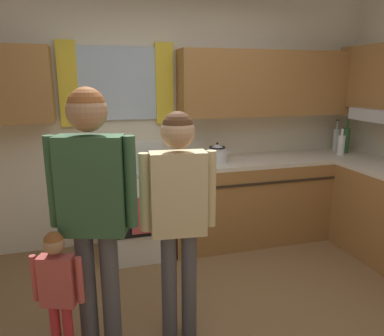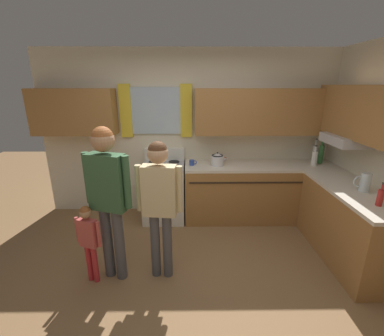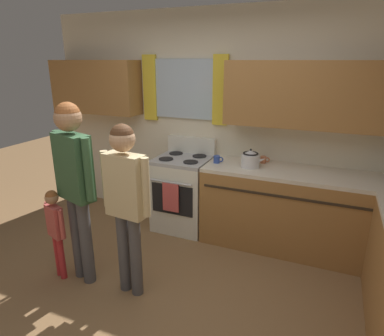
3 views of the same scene
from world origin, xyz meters
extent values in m
plane|color=olive|center=(0.00, 0.00, 0.00)|extent=(12.00, 12.00, 0.00)
cube|color=beige|center=(0.00, 1.90, 1.30)|extent=(4.60, 0.10, 2.60)
cube|color=silver|center=(-0.47, 1.83, 1.68)|extent=(0.76, 0.03, 0.71)
cube|color=yellow|center=(-0.94, 1.82, 1.68)|extent=(0.18, 0.04, 0.81)
cube|color=yellow|center=(-0.01, 1.82, 1.68)|extent=(0.18, 0.04, 0.81)
cube|color=#9E6B38|center=(-1.69, 1.69, 1.68)|extent=(1.23, 0.32, 0.68)
cube|color=#9E6B38|center=(1.21, 1.69, 1.68)|extent=(2.18, 0.32, 0.68)
cube|color=#9E6B38|center=(1.14, 1.54, 0.43)|extent=(2.32, 0.62, 0.86)
cube|color=beige|center=(1.14, 1.54, 0.88)|extent=(2.32, 0.62, 0.04)
cube|color=#2D2319|center=(1.14, 1.23, 0.72)|extent=(2.20, 0.01, 0.02)
cube|color=silver|center=(-0.36, 1.54, 0.43)|extent=(0.64, 0.62, 0.86)
cube|color=black|center=(-0.36, 1.23, 0.48)|extent=(0.52, 0.01, 0.36)
cylinder|color=#ADADB2|center=(-0.36, 1.20, 0.70)|extent=(0.52, 0.02, 0.02)
cube|color=#ADADB2|center=(-0.36, 1.54, 0.88)|extent=(0.64, 0.62, 0.04)
cube|color=silver|center=(-0.36, 1.81, 1.00)|extent=(0.64, 0.08, 0.20)
cylinder|color=black|center=(-0.52, 1.40, 0.91)|extent=(0.17, 0.17, 0.01)
cylinder|color=black|center=(-0.20, 1.40, 0.91)|extent=(0.17, 0.17, 0.01)
cylinder|color=black|center=(-0.52, 1.68, 0.91)|extent=(0.17, 0.17, 0.01)
cylinder|color=black|center=(-0.20, 1.68, 0.91)|extent=(0.17, 0.17, 0.01)
cube|color=#CC4C4C|center=(-0.36, 1.19, 0.52)|extent=(0.20, 0.02, 0.34)
cylinder|color=#2D479E|center=(0.08, 1.51, 0.94)|extent=(0.07, 0.07, 0.08)
torus|color=#2D479E|center=(0.12, 1.51, 0.95)|extent=(0.06, 0.01, 0.06)
cylinder|color=#B76642|center=(0.56, 1.71, 0.94)|extent=(0.07, 0.07, 0.08)
torus|color=#B76642|center=(0.61, 1.71, 0.94)|extent=(0.06, 0.01, 0.06)
cylinder|color=silver|center=(0.46, 1.50, 0.97)|extent=(0.20, 0.20, 0.14)
cone|color=silver|center=(0.46, 1.50, 1.06)|extent=(0.18, 0.18, 0.05)
sphere|color=black|center=(0.46, 1.50, 1.09)|extent=(0.02, 0.02, 0.02)
cone|color=silver|center=(0.59, 1.50, 1.00)|extent=(0.09, 0.04, 0.07)
torus|color=black|center=(0.46, 1.50, 1.05)|extent=(0.17, 0.17, 0.02)
cylinder|color=#4C4C51|center=(-0.72, 0.16, 0.42)|extent=(0.11, 0.11, 0.84)
cylinder|color=#4C4C51|center=(-0.86, 0.20, 0.42)|extent=(0.11, 0.11, 0.84)
cube|color=#335938|center=(-0.79, 0.18, 1.13)|extent=(0.41, 0.27, 0.59)
cylinder|color=#335938|center=(-0.58, 0.11, 1.15)|extent=(0.07, 0.07, 0.54)
cylinder|color=#335938|center=(-1.01, 0.25, 1.15)|extent=(0.07, 0.07, 0.54)
sphere|color=#A87A56|center=(-0.79, 0.18, 1.56)|extent=(0.23, 0.23, 0.23)
sphere|color=brown|center=(-0.79, 0.18, 1.59)|extent=(0.21, 0.21, 0.21)
cylinder|color=#4C4C51|center=(-0.20, 0.18, 0.38)|extent=(0.10, 0.10, 0.76)
cylinder|color=#4C4C51|center=(-0.34, 0.20, 0.38)|extent=(0.10, 0.10, 0.76)
cube|color=#D1BC8C|center=(-0.27, 0.19, 1.03)|extent=(0.36, 0.18, 0.54)
cylinder|color=#D1BC8C|center=(-0.06, 0.17, 1.05)|extent=(0.07, 0.07, 0.50)
cylinder|color=#D1BC8C|center=(-0.48, 0.21, 1.05)|extent=(0.07, 0.07, 0.50)
sphere|color=tan|center=(-0.27, 0.19, 1.43)|extent=(0.21, 0.21, 0.21)
sphere|color=#4C2D19|center=(-0.27, 0.19, 1.45)|extent=(0.19, 0.19, 0.19)
cylinder|color=red|center=(-0.98, 0.09, 0.22)|extent=(0.06, 0.06, 0.44)
cylinder|color=red|center=(-1.06, 0.12, 0.22)|extent=(0.06, 0.06, 0.44)
cube|color=#BF4C47|center=(-1.02, 0.11, 0.59)|extent=(0.22, 0.15, 0.31)
cylinder|color=#BF4C47|center=(-0.89, 0.06, 0.61)|extent=(0.04, 0.04, 0.29)
cylinder|color=#BF4C47|center=(-1.15, 0.15, 0.61)|extent=(0.04, 0.04, 0.29)
sphere|color=#A87A56|center=(-1.02, 0.11, 0.83)|extent=(0.12, 0.12, 0.12)
sphere|color=brown|center=(-1.02, 0.11, 0.85)|extent=(0.11, 0.11, 0.11)
camera|label=1|loc=(-0.80, -1.94, 1.74)|focal=34.29mm
camera|label=2|loc=(0.04, -2.28, 2.06)|focal=24.33mm
camera|label=3|loc=(1.25, -1.98, 2.03)|focal=31.42mm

